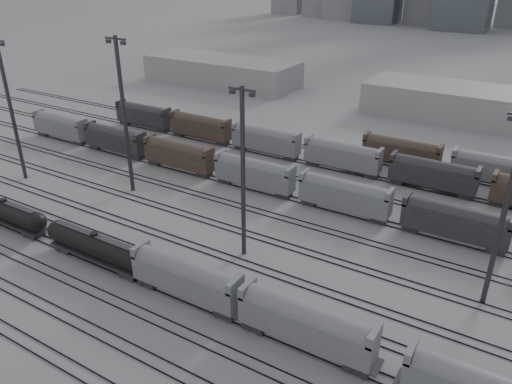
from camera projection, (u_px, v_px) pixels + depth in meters
The scene contains 14 objects.
ground at pixel (179, 302), 60.20m from camera, with size 900.00×900.00×0.00m, color #A2A2A7.
tracks at pixel (255, 238), 73.64m from camera, with size 220.00×71.50×0.16m.
tank_car_a at pixel (6, 211), 76.10m from camera, with size 17.52×2.92×4.33m.
tank_car_b at pixel (96, 246), 66.88m from camera, with size 17.93×2.99×4.43m.
hopper_car_a at pixel (186, 276), 59.33m from camera, with size 14.81×2.94×5.30m.
hopper_car_b at pixel (306, 322), 51.83m from camera, with size 15.14×3.01×5.41m.
light_mast_a at pixel (11, 108), 87.68m from camera, with size 4.08×0.65×25.49m.
light_mast_b at pixel (124, 113), 82.57m from camera, with size 4.26×0.68×26.60m.
light_mast_c at pixel (243, 171), 64.50m from camera, with size 3.80×0.61×23.72m.
light_mast_d at pixel (505, 210), 54.77m from camera, with size 3.79×0.61×23.68m.
bg_string_near at pixel (344, 197), 79.88m from camera, with size 151.00×3.00×5.60m.
bg_string_mid at pixel (433, 176), 87.50m from camera, with size 151.00×3.00×5.60m.
warehouse_left at pixel (222, 71), 159.82m from camera, with size 50.00×18.00×8.00m, color #A1A1A3.
warehouse_mid at pixel (447, 101), 126.93m from camera, with size 40.00×18.00×8.00m, color #A1A1A3.
Camera 1 is at (33.24, -36.63, 37.96)m, focal length 35.00 mm.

